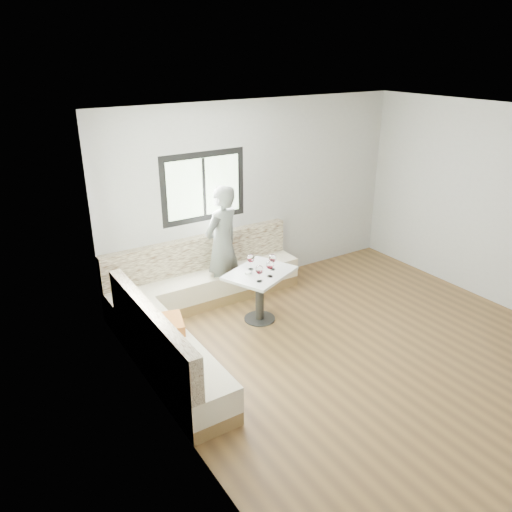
% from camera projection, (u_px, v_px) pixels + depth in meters
% --- Properties ---
extents(room, '(5.01, 5.01, 2.81)m').
position_uv_depth(room, '(367.00, 244.00, 5.63)').
color(room, brown).
rests_on(room, ground).
extents(banquette, '(2.90, 2.80, 0.95)m').
position_uv_depth(banquette, '(190.00, 307.00, 6.50)').
color(banquette, olive).
rests_on(banquette, ground).
extents(table, '(1.07, 0.97, 0.72)m').
position_uv_depth(table, '(260.00, 284.00, 6.67)').
color(table, black).
rests_on(table, ground).
extents(person, '(0.74, 0.62, 1.74)m').
position_uv_depth(person, '(222.00, 245.00, 7.07)').
color(person, '#545852').
rests_on(person, ground).
extents(olive_ramekin, '(0.09, 0.09, 0.03)m').
position_uv_depth(olive_ramekin, '(248.00, 273.00, 6.53)').
color(olive_ramekin, white).
rests_on(olive_ramekin, table).
extents(wine_glass_a, '(0.10, 0.10, 0.22)m').
position_uv_depth(wine_glass_a, '(259.00, 270.00, 6.26)').
color(wine_glass_a, white).
rests_on(wine_glass_a, table).
extents(wine_glass_b, '(0.10, 0.10, 0.22)m').
position_uv_depth(wine_glass_b, '(270.00, 265.00, 6.40)').
color(wine_glass_b, white).
rests_on(wine_glass_b, table).
extents(wine_glass_c, '(0.10, 0.10, 0.22)m').
position_uv_depth(wine_glass_c, '(273.00, 259.00, 6.61)').
color(wine_glass_c, white).
rests_on(wine_glass_c, table).
extents(wine_glass_d, '(0.10, 0.10, 0.22)m').
position_uv_depth(wine_glass_d, '(251.00, 259.00, 6.61)').
color(wine_glass_d, white).
rests_on(wine_glass_d, table).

